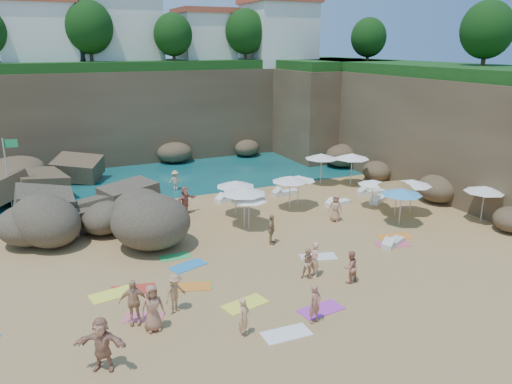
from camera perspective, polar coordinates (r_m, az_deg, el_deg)
name	(u,v)px	position (r m, az deg, el deg)	size (l,w,h in m)	color
ground	(245,248)	(26.33, -1.26, -6.40)	(120.00, 120.00, 0.00)	tan
seawater	(132,145)	(54.13, -13.97, 5.19)	(120.00, 120.00, 0.00)	#0C4751
cliff_back	(161,112)	(49.07, -10.85, 8.98)	(44.00, 8.00, 8.00)	brown
cliff_right	(425,126)	(42.07, 18.72, 7.16)	(8.00, 30.00, 8.00)	brown
cliff_corner	(323,110)	(50.30, 7.64, 9.31)	(10.00, 12.00, 8.00)	brown
rock_promontory	(16,193)	(39.67, -25.73, -0.10)	(12.00, 7.00, 2.00)	brown
clifftop_buildings	(164,33)	(49.67, -10.43, 17.47)	(28.48, 9.48, 7.00)	white
clifftop_trees	(205,31)	(44.18, -5.90, 17.80)	(35.60, 23.82, 4.40)	#11380F
rock_outcrop	(92,242)	(28.54, -18.27, -5.41)	(7.48, 5.61, 2.99)	brown
flag_pole	(9,164)	(35.51, -26.43, 2.91)	(0.90, 0.16, 4.60)	silver
parasol_0	(235,184)	(30.48, -2.37, 0.95)	(2.38, 2.38, 2.25)	silver
parasol_1	(290,179)	(31.72, 3.93, 1.52)	(2.36, 2.36, 2.23)	silver
parasol_2	(322,156)	(37.77, 7.50, 4.08)	(2.51, 2.51, 2.37)	silver
parasol_3	(352,156)	(37.88, 10.92, 4.05)	(2.58, 2.58, 2.44)	silver
parasol_4	(373,182)	(32.96, 13.26, 1.11)	(1.99, 1.99, 1.88)	silver
parasol_5	(244,191)	(28.57, -1.37, 0.16)	(2.54, 2.54, 2.40)	silver
parasol_6	(397,183)	(31.62, 15.85, 0.96)	(2.42, 2.42, 2.29)	silver
parasol_7	(298,178)	(32.37, 4.88, 1.59)	(2.22, 2.22, 2.10)	silver
parasol_8	(412,182)	(32.19, 17.43, 1.05)	(2.39, 2.39, 2.26)	silver
parasol_9	(249,198)	(28.34, -0.83, -0.67)	(2.16, 2.16, 2.04)	silver
parasol_10	(402,191)	(30.08, 16.32, 0.06)	(2.38, 2.38, 2.25)	silver
parasol_11	(485,189)	(32.35, 24.70, 0.31)	(2.37, 2.37, 2.24)	silver
lounger_0	(229,199)	(33.99, -3.14, -0.76)	(1.94, 0.65, 0.30)	white
lounger_1	(285,193)	(35.34, 3.34, -0.08)	(1.91, 0.64, 0.30)	silver
lounger_2	(378,200)	(34.75, 13.80, -0.86)	(1.79, 0.60, 0.28)	white
lounger_3	(338,203)	(33.47, 9.35, -1.26)	(1.80, 0.60, 0.28)	white
lounger_4	(371,192)	(36.32, 13.02, -0.03)	(1.95, 0.65, 0.30)	white
lounger_5	(393,243)	(27.61, 15.40, -5.61)	(1.69, 0.56, 0.26)	silver
towel_1	(144,317)	(20.61, -12.69, -13.77)	(1.50, 0.75, 0.03)	#E75A7C
towel_2	(192,287)	(22.54, -7.37, -10.68)	(1.73, 0.86, 0.03)	orange
towel_3	(194,286)	(22.57, -7.09, -10.63)	(1.61, 0.80, 0.03)	green
towel_4	(113,294)	(22.59, -16.00, -11.15)	(1.91, 0.96, 0.03)	#FDFF43
towel_5	(286,334)	(19.17, 3.50, -15.87)	(1.79, 0.90, 0.03)	white
towel_6	(321,310)	(20.79, 7.43, -13.18)	(1.84, 0.92, 0.03)	#B638B8
towel_7	(133,290)	(22.74, -13.88, -10.79)	(1.89, 0.95, 0.03)	red
towel_8	(188,266)	(24.50, -7.80, -8.36)	(1.75, 0.87, 0.03)	#2685CC
towel_9	(392,244)	(27.75, 15.32, -5.74)	(1.80, 0.90, 0.03)	#D65371
towel_10	(395,237)	(28.80, 15.58, -4.94)	(1.80, 0.90, 0.03)	orange
towel_11	(175,257)	(25.57, -9.24, -7.33)	(1.53, 0.76, 0.03)	#36BD5C
towel_12	(245,304)	(21.01, -1.25, -12.69)	(1.86, 0.93, 0.03)	#FAFA41
towel_13	(318,257)	(25.43, 7.15, -7.36)	(1.80, 0.90, 0.03)	silver
person_stand_0	(244,317)	(18.67, -1.38, -14.12)	(0.56, 0.36, 1.52)	#E2A877
person_stand_1	(350,267)	(22.82, 10.73, -8.42)	(0.73, 0.57, 1.51)	#BF765F
person_stand_2	(175,180)	(36.75, -9.22, 1.32)	(0.94, 0.39, 1.46)	#E5AE82
person_stand_3	(271,230)	(26.54, 1.78, -4.31)	(0.96, 0.40, 1.64)	#A57E52
person_stand_4	(335,208)	(30.28, 9.07, -1.81)	(0.81, 0.44, 1.65)	tan
person_stand_5	(185,200)	(31.49, -8.10, -0.94)	(1.64, 0.47, 1.76)	#B96B5C
person_stand_6	(315,260)	(23.11, 6.71, -7.68)	(0.61, 0.40, 1.67)	#EDAA86
person_lie_0	(176,306)	(20.70, -9.15, -12.79)	(1.02, 1.59, 0.42)	tan
person_lie_1	(135,319)	(20.16, -13.71, -13.90)	(1.06, 1.82, 0.44)	tan
person_lie_2	(153,324)	(19.62, -11.64, -14.61)	(0.89, 1.82, 0.48)	#A56E52
person_lie_3	(104,363)	(18.00, -17.02, -18.17)	(1.73, 1.86, 0.50)	tan
person_lie_4	(314,318)	(19.87, 6.69, -14.12)	(0.56, 1.54, 0.37)	#B06858
person_lie_5	(308,273)	(23.09, 5.99, -9.22)	(0.69, 1.41, 0.54)	tan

